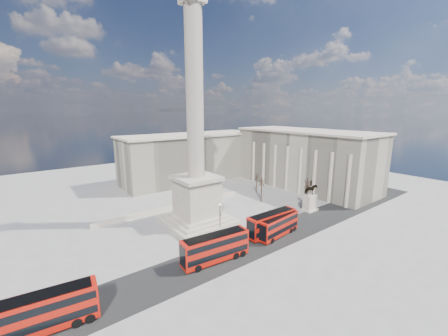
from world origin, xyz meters
name	(u,v)px	position (x,y,z in m)	size (l,w,h in m)	color
ground	(210,230)	(0.00, 0.00, 0.00)	(180.00, 180.00, 0.00)	#97948F
asphalt_road	(260,241)	(5.00, -10.00, 0.00)	(120.00, 9.00, 0.01)	#252525
nelsons_column	(196,167)	(0.00, 5.00, 12.92)	(14.00, 14.00, 49.85)	#BFB39F
balustrade_wall	(174,207)	(0.00, 16.00, 0.55)	(40.00, 0.60, 1.10)	beige
building_east	(305,158)	(45.00, 10.00, 9.32)	(19.00, 46.00, 18.60)	#B9B298
building_northeast	(193,157)	(20.00, 40.00, 8.32)	(51.00, 17.00, 16.60)	#B9B298
red_bus_a	(216,247)	(-6.03, -10.56, 2.51)	(11.99, 3.77, 4.78)	red
red_bus_b	(278,225)	(9.57, -10.42, 2.26)	(10.84, 3.67, 4.31)	red
red_bus_c	(272,223)	(9.00, -9.20, 2.46)	(11.57, 2.82, 4.68)	red
red_bus_d	(365,192)	(45.67, -10.17, 2.49)	(11.87, 3.55, 4.75)	red
red_bus_e	(43,312)	(-30.27, -10.82, 2.46)	(11.80, 3.98, 4.69)	red
victorian_lamp	(220,215)	(1.40, -1.69, 3.60)	(0.52, 0.52, 6.12)	black
equestrian_statue	(310,200)	(26.63, -5.59, 2.76)	(3.80, 2.85, 7.97)	beige
bare_tree_near	(308,183)	(28.00, -3.61, 6.55)	(1.90, 1.90, 8.32)	#332319
bare_tree_mid	(262,181)	(21.99, 6.84, 5.73)	(1.92, 1.92, 7.28)	#332319
bare_tree_far	(257,176)	(26.56, 13.41, 5.25)	(1.63, 1.63, 6.66)	#332319
pedestrian_walking	(270,214)	(15.12, -2.80, 0.96)	(0.70, 0.46, 1.92)	black
pedestrian_standing	(287,215)	(18.32, -5.47, 0.76)	(0.74, 0.58, 1.52)	black
pedestrian_crossing	(228,222)	(4.49, -0.51, 0.78)	(0.92, 0.38, 1.57)	black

